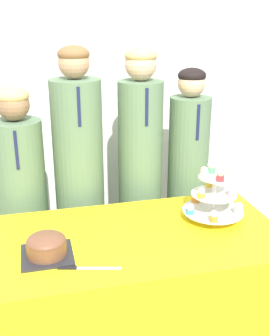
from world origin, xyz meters
TOP-DOWN VIEW (x-y plane):
  - wall_back at (0.00, 1.63)m, footprint 9.00×0.06m
  - table at (0.00, 0.39)m, footprint 1.60×0.78m
  - round_cake at (-0.37, 0.30)m, footprint 0.23×0.23m
  - cake_knife at (-0.24, 0.16)m, footprint 0.27×0.08m
  - cupcake_stand at (0.51, 0.46)m, footprint 0.32×0.32m
  - student_0 at (-0.48, 1.03)m, footprint 0.30×0.30m
  - student_1 at (-0.13, 1.03)m, footprint 0.30×0.31m
  - student_2 at (0.26, 1.03)m, footprint 0.28×0.28m
  - student_3 at (0.58, 1.03)m, footprint 0.26×0.27m

SIDE VIEW (x-z plane):
  - table at x=0.00m, z-range 0.00..0.76m
  - student_0 at x=-0.48m, z-range -0.04..1.38m
  - student_3 at x=0.58m, z-range -0.03..1.46m
  - cake_knife at x=-0.24m, z-range 0.75..0.76m
  - student_1 at x=-0.13m, z-range -0.04..1.59m
  - student_2 at x=0.26m, z-range -0.03..1.59m
  - round_cake at x=-0.37m, z-range 0.76..0.87m
  - cupcake_stand at x=0.51m, z-range 0.74..1.05m
  - wall_back at x=0.00m, z-range 0.00..2.70m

